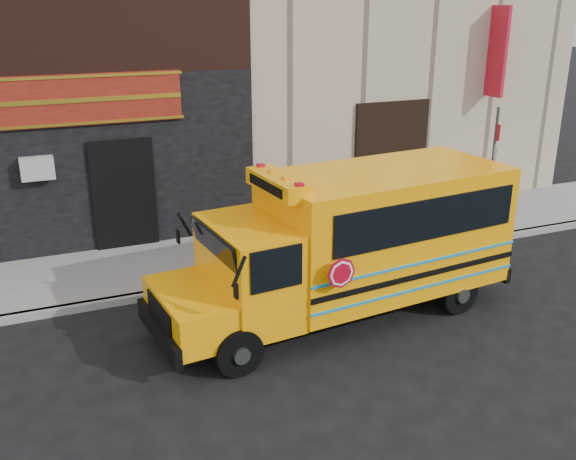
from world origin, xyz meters
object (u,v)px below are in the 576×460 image
(sign_pole, at_px, (492,165))
(cyclist, at_px, (233,278))
(bicycle, at_px, (237,297))
(school_bus, at_px, (355,239))

(sign_pole, distance_m, cyclist, 7.97)
(bicycle, bearing_deg, school_bus, -106.54)
(school_bus, height_order, sign_pole, sign_pole)
(school_bus, relative_size, sign_pole, 2.19)
(sign_pole, height_order, bicycle, sign_pole)
(school_bus, distance_m, bicycle, 2.44)
(sign_pole, bearing_deg, school_bus, -153.34)
(sign_pole, relative_size, cyclist, 1.73)
(cyclist, bearing_deg, sign_pole, -69.99)
(bicycle, distance_m, cyclist, 0.44)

